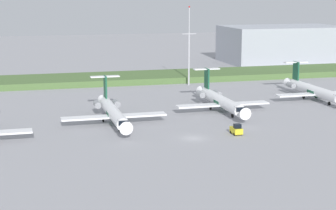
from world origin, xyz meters
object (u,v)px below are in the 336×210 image
at_px(antenna_mast, 189,53).
at_px(baggage_tug, 236,130).
at_px(regional_jet_fourth, 220,100).
at_px(regional_jet_fifth, 314,90).
at_px(regional_jet_third, 113,112).

xyz_separation_m(antenna_mast, baggage_tug, (-8.84, -61.69, -9.00)).
height_order(regional_jet_fourth, antenna_mast, antenna_mast).
bearing_deg(antenna_mast, regional_jet_fourth, -95.73).
bearing_deg(regional_jet_fourth, regional_jet_fifth, 13.80).
distance_m(regional_jet_third, antenna_mast, 55.48).
xyz_separation_m(regional_jet_third, baggage_tug, (22.42, -16.47, -1.53)).
bearing_deg(regional_jet_fifth, antenna_mast, 128.38).
bearing_deg(regional_jet_third, regional_jet_fifth, 13.41).
xyz_separation_m(regional_jet_third, regional_jet_fourth, (27.35, 6.31, 0.00)).
xyz_separation_m(regional_jet_fourth, baggage_tug, (-4.93, -22.78, -1.53)).
xyz_separation_m(regional_jet_third, regional_jet_fifth, (56.42, 13.45, 0.00)).
relative_size(regional_jet_fourth, baggage_tug, 9.69).
height_order(regional_jet_third, antenna_mast, antenna_mast).
bearing_deg(regional_jet_fourth, antenna_mast, 84.27).
relative_size(regional_jet_third, antenna_mast, 1.28).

